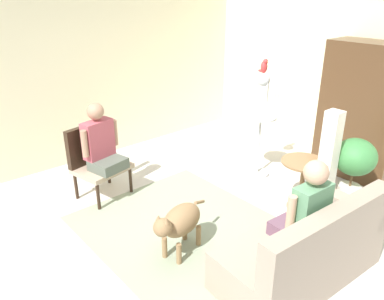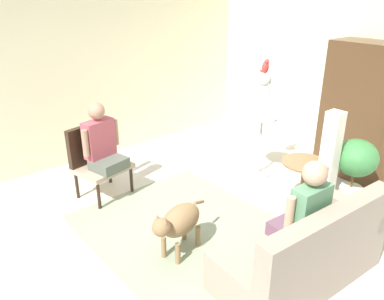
{
  "view_description": "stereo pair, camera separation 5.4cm",
  "coord_description": "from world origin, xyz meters",
  "views": [
    {
      "loc": [
        2.74,
        -2.45,
        2.67
      ],
      "look_at": [
        -0.32,
        0.19,
        0.93
      ],
      "focal_mm": 35.93,
      "sensor_mm": 36.0,
      "label": 1
    },
    {
      "loc": [
        2.78,
        -2.4,
        2.67
      ],
      "look_at": [
        -0.32,
        0.19,
        0.93
      ],
      "focal_mm": 35.93,
      "sensor_mm": 36.0,
      "label": 2
    }
  ],
  "objects": [
    {
      "name": "parrot",
      "position": [
        -0.62,
        1.74,
        1.64
      ],
      "size": [
        0.17,
        0.1,
        0.2
      ],
      "color": "red",
      "rests_on": "bird_cage_stand"
    },
    {
      "name": "dog",
      "position": [
        0.09,
        -0.34,
        0.4
      ],
      "size": [
        0.44,
        0.83,
        0.61
      ],
      "color": "olive",
      "rests_on": "ground"
    },
    {
      "name": "potted_plant",
      "position": [
        0.75,
        1.98,
        0.6
      ],
      "size": [
        0.53,
        0.53,
        0.92
      ],
      "color": "beige",
      "rests_on": "ground"
    },
    {
      "name": "person_on_couch",
      "position": [
        1.13,
        0.32,
        0.77
      ],
      "size": [
        0.46,
        0.54,
        0.86
      ],
      "color": "#664558"
    },
    {
      "name": "armoire_cabinet",
      "position": [
        0.33,
        2.88,
        0.98
      ],
      "size": [
        1.12,
        0.56,
        1.97
      ],
      "primitive_type": "cube",
      "color": "#4C331E",
      "rests_on": "ground"
    },
    {
      "name": "couch",
      "position": [
        1.18,
        0.35,
        0.32
      ],
      "size": [
        0.91,
        1.75,
        0.9
      ],
      "color": "gray",
      "rests_on": "ground"
    },
    {
      "name": "bird_cage_stand",
      "position": [
        -0.61,
        1.74,
        0.89
      ],
      "size": [
        0.46,
        0.46,
        1.55
      ],
      "color": "silver",
      "rests_on": "ground"
    },
    {
      "name": "armchair",
      "position": [
        -1.67,
        -0.37,
        0.55
      ],
      "size": [
        0.68,
        0.77,
        0.97
      ],
      "color": "black",
      "rests_on": "ground"
    },
    {
      "name": "person_on_armchair",
      "position": [
        -1.52,
        -0.34,
        0.79
      ],
      "size": [
        0.51,
        0.56,
        0.87
      ],
      "color": "#525A50"
    },
    {
      "name": "back_wall",
      "position": [
        0.0,
        3.29,
        1.4
      ],
      "size": [
        6.27,
        0.12,
        2.79
      ],
      "primitive_type": "cube",
      "color": "beige",
      "rests_on": "ground"
    },
    {
      "name": "round_end_table",
      "position": [
        0.39,
        1.42,
        0.45
      ],
      "size": [
        0.57,
        0.57,
        0.66
      ],
      "color": "olive",
      "rests_on": "ground"
    },
    {
      "name": "column_lamp",
      "position": [
        0.59,
        1.61,
        0.65
      ],
      "size": [
        0.2,
        0.2,
        1.32
      ],
      "color": "#4C4742",
      "rests_on": "ground"
    },
    {
      "name": "left_wall",
      "position": [
        -2.9,
        0.3,
        1.4
      ],
      "size": [
        0.12,
        7.05,
        2.79
      ],
      "primitive_type": "cube",
      "color": "beige",
      "rests_on": "ground"
    },
    {
      "name": "ground_plane",
      "position": [
        0.0,
        0.0,
        0.0
      ],
      "size": [
        7.74,
        7.74,
        0.0
      ],
      "primitive_type": "plane",
      "color": "beige"
    },
    {
      "name": "area_rug",
      "position": [
        -0.15,
        -0.02,
        0.0
      ],
      "size": [
        2.53,
        2.05,
        0.01
      ],
      "primitive_type": "cube",
      "color": "gray",
      "rests_on": "ground"
    }
  ]
}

